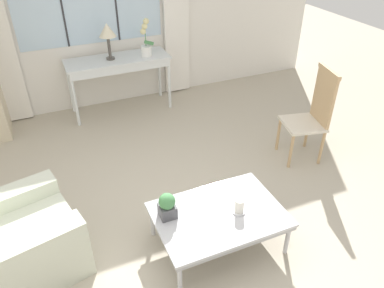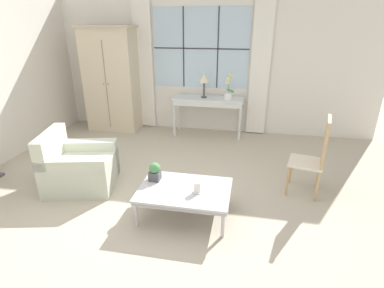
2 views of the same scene
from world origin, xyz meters
name	(u,v)px [view 2 (image 2 of 2)]	position (x,y,z in m)	size (l,w,h in m)	color
ground_plane	(163,201)	(0.00, 0.00, 0.00)	(14.00, 14.00, 0.00)	#B2A893
wall_back_windowed	(201,65)	(0.00, 3.02, 1.41)	(7.20, 0.14, 2.80)	silver
armoire	(112,80)	(-1.86, 2.67, 1.10)	(1.16, 0.62, 2.19)	beige
console_table	(208,102)	(0.22, 2.68, 0.71)	(1.43, 0.52, 0.80)	silver
table_lamp	(204,79)	(0.13, 2.68, 1.18)	(0.23, 0.23, 0.49)	#4C4742
potted_orchid	(228,90)	(0.63, 2.61, 0.98)	(0.19, 0.15, 0.52)	white
armchair_upholstered	(79,168)	(-1.30, 0.19, 0.28)	(1.08, 1.03, 0.84)	beige
side_chair_wooden	(316,153)	(1.98, 0.60, 0.61)	(0.53, 0.53, 1.12)	beige
coffee_table	(185,191)	(0.35, -0.23, 0.33)	(1.11, 0.77, 0.37)	#BCBCC1
potted_plant_small	(155,171)	(-0.07, -0.08, 0.49)	(0.14, 0.14, 0.24)	#4C4C51
pillar_candle	(197,188)	(0.52, -0.28, 0.43)	(0.11, 0.11, 0.15)	silver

